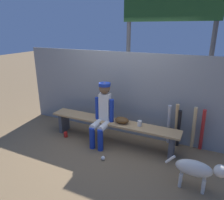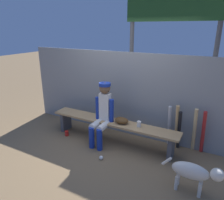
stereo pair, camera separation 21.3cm
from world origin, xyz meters
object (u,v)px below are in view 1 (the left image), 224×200
(bat_aluminum_silver, at_px, (169,124))
(dog, at_px, (198,169))
(dugout_bench, at_px, (112,126))
(player_seated, at_px, (102,112))
(bat_aluminum_red, at_px, (202,130))
(bat_wood_tan, at_px, (176,126))
(baseball_glove, at_px, (122,120))
(baseball, at_px, (103,158))
(cup_on_bench, at_px, (139,123))
(bat_wood_natural, at_px, (194,128))
(bat_aluminum_black, at_px, (179,129))
(cup_on_ground, at_px, (66,134))
(scoreboard, at_px, (172,17))

(bat_aluminum_silver, height_order, dog, bat_aluminum_silver)
(dugout_bench, height_order, player_seated, player_seated)
(dugout_bench, bearing_deg, dog, -22.51)
(player_seated, height_order, bat_aluminum_red, player_seated)
(bat_wood_tan, bearing_deg, dugout_bench, -163.34)
(bat_wood_tan, bearing_deg, baseball_glove, -160.00)
(dugout_bench, relative_size, player_seated, 2.18)
(baseball, xyz_separation_m, dog, (1.57, -0.06, 0.30))
(cup_on_bench, height_order, dog, cup_on_bench)
(bat_aluminum_silver, xyz_separation_m, bat_wood_natural, (0.47, -0.00, 0.02))
(bat_aluminum_black, distance_m, bat_wood_natural, 0.28)
(player_seated, height_order, bat_wood_natural, player_seated)
(player_seated, xyz_separation_m, baseball, (0.28, -0.54, -0.64))
(dugout_bench, xyz_separation_m, dog, (1.70, -0.70, -0.04))
(cup_on_ground, bearing_deg, bat_wood_natural, 14.41)
(baseball_glove, relative_size, baseball, 3.78)
(bat_aluminum_red, bearing_deg, player_seated, -164.16)
(bat_aluminum_red, height_order, dog, bat_aluminum_red)
(bat_wood_tan, xyz_separation_m, bat_wood_natural, (0.32, 0.05, -0.01))
(bat_aluminum_silver, bearing_deg, bat_wood_natural, -0.51)
(bat_aluminum_silver, distance_m, bat_wood_natural, 0.47)
(bat_aluminum_red, bearing_deg, bat_wood_natural, 178.82)
(dugout_bench, bearing_deg, baseball, -79.06)
(player_seated, height_order, cup_on_ground, player_seated)
(dugout_bench, xyz_separation_m, bat_wood_natural, (1.53, 0.42, 0.08))
(dog, bearing_deg, baseball_glove, 154.60)
(bat_wood_tan, height_order, scoreboard, scoreboard)
(bat_aluminum_black, bearing_deg, scoreboard, 114.27)
(baseball_glove, distance_m, baseball, 0.82)
(bat_wood_natural, distance_m, cup_on_ground, 2.65)
(baseball_glove, xyz_separation_m, baseball, (-0.09, -0.65, -0.50))
(bat_aluminum_red, height_order, scoreboard, scoreboard)
(scoreboard, bearing_deg, bat_aluminum_red, -49.09)
(bat_wood_natural, xyz_separation_m, baseball, (-1.40, -1.06, -0.42))
(player_seated, relative_size, bat_wood_natural, 1.38)
(bat_aluminum_silver, bearing_deg, baseball_glove, -153.49)
(bat_wood_natural, xyz_separation_m, bat_aluminum_red, (0.15, -0.00, -0.01))
(bat_aluminum_red, xyz_separation_m, cup_on_bench, (-1.11, -0.39, 0.09))
(scoreboard, bearing_deg, cup_on_ground, -135.77)
(dog, bearing_deg, dugout_bench, 157.49)
(cup_on_ground, bearing_deg, baseball_glove, 10.86)
(baseball_glove, height_order, baseball, baseball_glove)
(dugout_bench, height_order, scoreboard, scoreboard)
(player_seated, distance_m, baseball, 0.89)
(bat_aluminum_black, relative_size, cup_on_bench, 7.44)
(baseball_glove, distance_m, bat_wood_natural, 1.38)
(baseball_glove, bearing_deg, player_seated, -163.88)
(bat_aluminum_black, bearing_deg, cup_on_ground, -165.29)
(dugout_bench, distance_m, player_seated, 0.36)
(dugout_bench, xyz_separation_m, baseball, (0.13, -0.65, -0.34))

